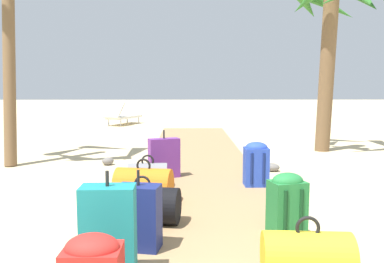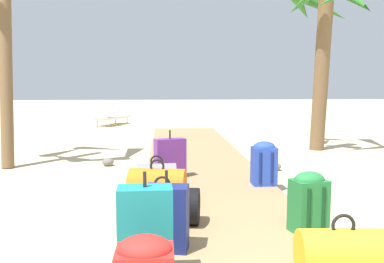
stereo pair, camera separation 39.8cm
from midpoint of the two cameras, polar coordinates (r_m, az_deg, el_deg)
name	(u,v)px [view 1 (the left image)]	position (r m, az deg, el deg)	size (l,w,h in m)	color
ground_plane	(200,184)	(5.90, 3.05, -7.17)	(60.00, 60.00, 0.00)	#D1BA8C
boardwalk	(198,166)	(6.96, 2.46, -4.70)	(1.73, 10.97, 0.08)	#9E7A51
suitcase_navy	(139,217)	(3.40, -3.91, -11.66)	(0.37, 0.27, 0.65)	navy
suitcase_teal	(108,233)	(2.91, -7.44, -13.63)	(0.37, 0.21, 0.75)	#197A7F
duffel_bag_orange	(144,185)	(4.69, -4.20, -7.37)	(0.67, 0.48, 0.50)	orange
backpack_green	(287,202)	(3.84, 15.87, -9.30)	(0.35, 0.30, 0.55)	#237538
suitcase_purple	(164,158)	(5.89, -1.92, -3.64)	(0.46, 0.31, 0.67)	#6B2D84
backpack_blue	(256,163)	(5.50, 10.85, -4.22)	(0.31, 0.28, 0.58)	#2847B7
duffel_bag_yellow	(307,257)	(3.05, 19.24, -15.96)	(0.61, 0.38, 0.46)	gold
duffel_bag_grey	(148,175)	(5.38, -3.96, -5.95)	(0.51, 0.33, 0.42)	slate
duffel_bag_black	(143,205)	(4.03, -3.93, -10.00)	(0.74, 0.45, 0.46)	black
palm_tree_far_right	(332,17)	(9.07, 19.88, 14.57)	(1.88, 2.04, 3.62)	brown
lounge_chair	(122,115)	(14.30, -8.85, 2.22)	(1.19, 1.64, 0.80)	white
rock_right_far	(264,160)	(7.52, 11.36, -3.87)	(0.18, 0.16, 0.11)	slate
rock_left_near	(108,161)	(7.32, -9.94, -4.03)	(0.20, 0.19, 0.13)	slate
rock_right_near	(272,167)	(6.87, 12.50, -4.80)	(0.26, 0.21, 0.13)	slate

